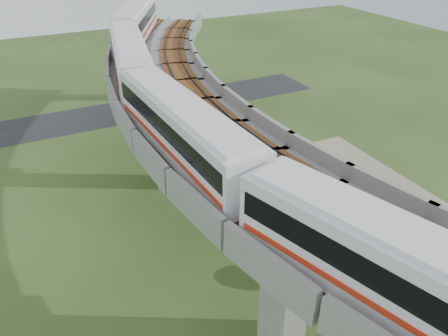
{
  "coord_description": "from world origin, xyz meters",
  "views": [
    {
      "loc": [
        -10.45,
        -25.24,
        23.38
      ],
      "look_at": [
        1.61,
        -1.02,
        7.5
      ],
      "focal_mm": 35.0,
      "sensor_mm": 36.0,
      "label": 1
    }
  ],
  "objects_px": {
    "car_white": "(396,255)",
    "metro_train": "(181,86)",
    "car_red": "(373,229)",
    "car_dark": "(349,177)"
  },
  "relations": [
    {
      "from": "car_white",
      "to": "car_dark",
      "type": "height_order",
      "value": "car_dark"
    },
    {
      "from": "car_white",
      "to": "car_red",
      "type": "relative_size",
      "value": 1.07
    },
    {
      "from": "metro_train",
      "to": "car_dark",
      "type": "height_order",
      "value": "metro_train"
    },
    {
      "from": "car_dark",
      "to": "metro_train",
      "type": "bearing_deg",
      "value": 91.96
    },
    {
      "from": "metro_train",
      "to": "car_red",
      "type": "bearing_deg",
      "value": -33.65
    },
    {
      "from": "car_white",
      "to": "metro_train",
      "type": "bearing_deg",
      "value": 125.52
    },
    {
      "from": "metro_train",
      "to": "car_dark",
      "type": "xyz_separation_m",
      "value": [
        16.56,
        -1.55,
        -11.58
      ]
    },
    {
      "from": "car_white",
      "to": "car_red",
      "type": "bearing_deg",
      "value": 65.73
    },
    {
      "from": "car_red",
      "to": "car_dark",
      "type": "xyz_separation_m",
      "value": [
        3.46,
        7.17,
        0.14
      ]
    },
    {
      "from": "metro_train",
      "to": "car_red",
      "type": "xyz_separation_m",
      "value": [
        13.1,
        -8.72,
        -11.72
      ]
    }
  ]
}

